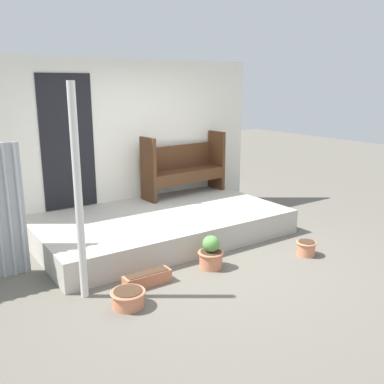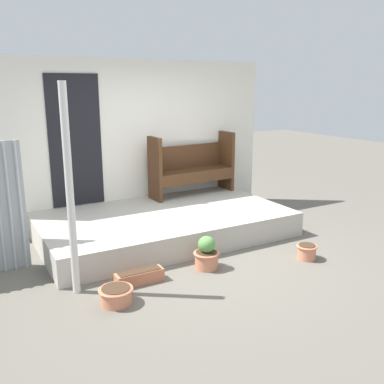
# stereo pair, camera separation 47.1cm
# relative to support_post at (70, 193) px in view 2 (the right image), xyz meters

# --- Properties ---
(ground_plane) EXTENTS (24.00, 24.00, 0.00)m
(ground_plane) POSITION_rel_support_post_xyz_m (1.63, 0.14, -1.12)
(ground_plane) COLOR #666056
(porch_slab) EXTENTS (3.59, 2.06, 0.36)m
(porch_slab) POSITION_rel_support_post_xyz_m (1.63, 1.17, -0.94)
(porch_slab) COLOR #B7B2A5
(porch_slab) RESTS_ON ground_plane
(house_wall) EXTENTS (4.79, 0.08, 2.60)m
(house_wall) POSITION_rel_support_post_xyz_m (1.59, 2.23, 0.18)
(house_wall) COLOR white
(house_wall) RESTS_ON ground_plane
(support_post) EXTENTS (0.08, 0.08, 2.24)m
(support_post) POSITION_rel_support_post_xyz_m (0.00, 0.00, 0.00)
(support_post) COLOR silver
(support_post) RESTS_ON ground_plane
(bench) EXTENTS (1.54, 0.50, 1.04)m
(bench) POSITION_rel_support_post_xyz_m (2.54, 1.95, -0.26)
(bench) COLOR #4C2D19
(bench) RESTS_ON porch_slab
(flower_pot_left) EXTENTS (0.36, 0.36, 0.18)m
(flower_pot_left) POSITION_rel_support_post_xyz_m (0.29, -0.46, -1.02)
(flower_pot_left) COLOR tan
(flower_pot_left) RESTS_ON ground_plane
(flower_pot_middle) EXTENTS (0.33, 0.33, 0.41)m
(flower_pot_middle) POSITION_rel_support_post_xyz_m (1.56, -0.16, -0.94)
(flower_pot_middle) COLOR tan
(flower_pot_middle) RESTS_ON ground_plane
(flower_pot_right) EXTENTS (0.27, 0.27, 0.19)m
(flower_pot_right) POSITION_rel_support_post_xyz_m (2.85, -0.56, -1.01)
(flower_pot_right) COLOR tan
(flower_pot_right) RESTS_ON ground_plane
(planter_box_rect) EXTENTS (0.56, 0.16, 0.15)m
(planter_box_rect) POSITION_rel_support_post_xyz_m (0.68, -0.14, -1.05)
(planter_box_rect) COLOR #C67251
(planter_box_rect) RESTS_ON ground_plane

